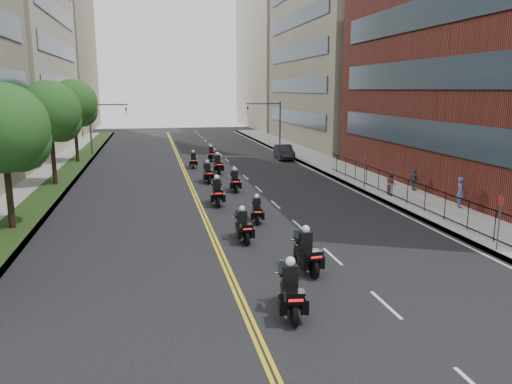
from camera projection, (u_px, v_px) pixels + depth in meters
ground at (293, 314)px, 15.90m from camera, size 160.00×160.00×0.00m
sidewalk_right at (347, 173)px, 42.26m from camera, size 4.00×90.00×0.15m
sidewalk_left at (47, 183)px, 37.41m from camera, size 4.00×90.00×0.15m
grass_strip at (58, 182)px, 37.55m from camera, size 2.00×90.00×0.04m
building_right_tan at (353, 25)px, 63.20m from camera, size 15.11×28.00×30.00m
building_right_far at (289, 56)px, 92.36m from camera, size 15.00×28.00×26.00m
building_left_far at (39, 53)px, 83.56m from camera, size 16.00×28.00×26.00m
iron_fence at (416, 195)px, 29.44m from camera, size 0.05×28.00×1.50m
street_trees at (36, 121)px, 30.45m from camera, size 4.40×38.40×7.98m
traffic_signal_right at (272, 119)px, 57.32m from camera, size 4.09×0.20×5.60m
traffic_signal_left at (99, 121)px, 53.47m from camera, size 4.09×0.20×5.60m
motorcycle_0 at (291, 293)px, 15.69m from camera, size 0.76×2.53×1.87m
motorcycle_1 at (307, 254)px, 19.46m from camera, size 0.62×2.48×1.83m
motorcycle_2 at (243, 227)px, 23.39m from camera, size 0.56×2.27×1.67m
motorcycle_3 at (257, 211)px, 26.75m from camera, size 0.62×2.06×1.52m
motorcycle_4 at (217, 193)px, 30.69m from camera, size 0.61×2.54×1.87m
motorcycle_5 at (235, 182)px, 34.88m from camera, size 0.57×2.29×1.69m
motorcycle_6 at (208, 174)px, 38.05m from camera, size 0.56×2.36×1.74m
motorcycle_7 at (218, 165)px, 42.27m from camera, size 0.56×2.44×1.80m
motorcycle_8 at (193, 161)px, 45.28m from camera, size 0.57×2.16×1.60m
motorcycle_9 at (211, 155)px, 49.54m from camera, size 0.51×2.21×1.63m
parked_sedan at (284, 152)px, 50.83m from camera, size 1.87×4.52×1.46m
pedestrian_a at (460, 192)px, 29.33m from camera, size 0.62×0.77×1.82m
pedestrian_b at (391, 183)px, 32.92m from camera, size 0.69×0.84×1.56m
pedestrian_c at (414, 180)px, 34.40m from camera, size 0.39×0.89×1.50m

